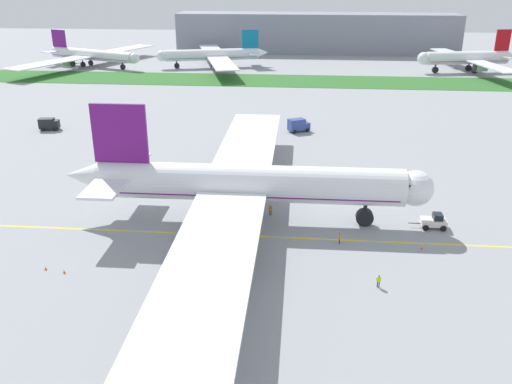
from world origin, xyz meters
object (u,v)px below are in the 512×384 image
Objects in this scene: service_truck_fuel_bowser at (298,125)px; parked_airliner_far_right at (468,58)px; traffic_cone_near_nose at (64,271)px; traffic_cone_port_wing at (422,247)px; ground_crew_marshaller_front at (340,237)px; pushback_tug at (434,221)px; airliner_foreground at (244,184)px; parked_airliner_far_centre at (214,55)px; ground_crew_wingwalker_port at (379,280)px; ground_crew_wingwalker_starboard at (270,209)px; parked_airliner_far_left at (90,55)px; traffic_cone_starboard_wing at (45,268)px; service_truck_baggage_loader at (49,124)px.

service_truck_fuel_bowser is 0.09× the size of parked_airliner_far_right.
traffic_cone_port_wing is at bearing 13.11° from traffic_cone_near_nose.
pushback_tug is at bearing 24.56° from ground_crew_marshaller_front.
airliner_foreground is 16.14× the size of pushback_tug.
traffic_cone_near_nose is at bearing -112.34° from service_truck_fuel_bowser.
airliner_foreground is 27.31m from traffic_cone_port_wing.
airliner_foreground is at bearing -78.72° from parked_airliner_far_centre.
traffic_cone_port_wing is at bearing -106.66° from parked_airliner_far_right.
ground_crew_wingwalker_port is at bearing -43.42° from airliner_foreground.
traffic_cone_near_nose is at bearing -141.18° from ground_crew_wingwalker_starboard.
parked_airliner_far_centre is at bearing 111.78° from pushback_tug.
parked_airliner_far_left is (-57.75, 159.43, 4.42)m from traffic_cone_near_nose.
ground_crew_marshaller_front is at bearing -83.04° from service_truck_fuel_bowser.
traffic_cone_port_wing is (47.10, 10.97, 0.00)m from traffic_cone_near_nose.
parked_airliner_far_right is at bearing 60.16° from traffic_cone_near_nose.
ground_crew_wingwalker_starboard is (-24.92, 2.16, 0.02)m from pushback_tug.
parked_airliner_far_left is (-97.63, 159.08, 3.69)m from ground_crew_wingwalker_port.
pushback_tug is at bearing -4.96° from ground_crew_wingwalker_starboard.
traffic_cone_near_nose is 1.00× the size of traffic_cone_starboard_wing.
traffic_cone_port_wing is (11.41, -0.57, -0.75)m from ground_crew_marshaller_front.
pushback_tug is at bearing 0.51° from airliner_foreground.
service_truck_fuel_bowser is at bearing 82.00° from airliner_foreground.
traffic_cone_starboard_wing is at bearing -114.47° from service_truck_fuel_bowser.
service_truck_baggage_loader is 97.37m from parked_airliner_far_left.
service_truck_fuel_bowser is (3.37, 49.28, 0.61)m from ground_crew_wingwalker_starboard.
ground_crew_marshaller_front is at bearing 17.91° from traffic_cone_near_nose.
airliner_foreground reaches higher than traffic_cone_near_nose.
ground_crew_wingwalker_starboard is 0.35× the size of service_truck_baggage_loader.
traffic_cone_port_wing is 0.10× the size of service_truck_fuel_bowser.
parked_airliner_far_right reaches higher than traffic_cone_port_wing.
traffic_cone_starboard_wing is at bearing -120.68° from parked_airliner_far_right.
ground_crew_wingwalker_starboard is 162.03m from parked_airliner_far_left.
parked_airliner_far_centre reaches higher than ground_crew_wingwalker_port.
parked_airliner_far_right is (63.01, 90.14, 3.70)m from service_truck_fuel_bowser.
traffic_cone_port_wing is 61.49m from service_truck_fuel_bowser.
service_truck_baggage_loader is (-53.53, 47.64, -4.58)m from airliner_foreground.
ground_crew_marshaller_front is at bearing -23.89° from airliner_foreground.
parked_airliner_far_left reaches higher than ground_crew_marshaller_front.
service_truck_fuel_bowser is 0.08× the size of parked_airliner_far_left.
parked_airliner_far_right is at bearing 0.11° from parked_airliner_far_left.
service_truck_fuel_bowser is (-21.55, 51.44, 0.63)m from pushback_tug.
service_truck_baggage_loader is at bearing 150.08° from pushback_tug.
pushback_tug is 55.78m from service_truck_fuel_bowser.
ground_crew_marshaller_front is 11.45m from traffic_cone_port_wing.
traffic_cone_near_nose is 0.01× the size of parked_airliner_far_left.
pushback_tug is 20.55m from ground_crew_wingwalker_port.
airliner_foreground is at bearing -60.80° from parked_airliner_far_left.
airliner_foreground is 52.40m from service_truck_fuel_bowser.
parked_airliner_far_right reaches higher than parked_airliner_far_left.
airliner_foreground is at bearing -41.67° from service_truck_baggage_loader.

